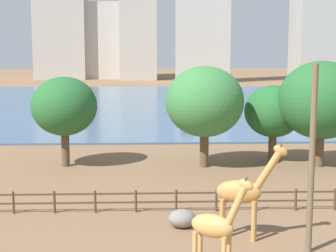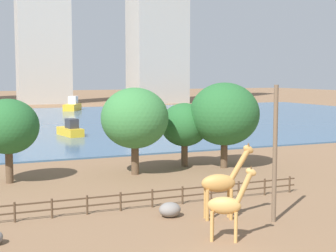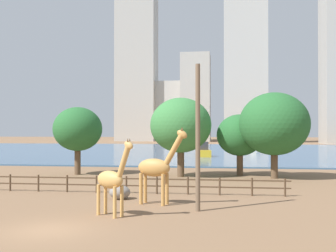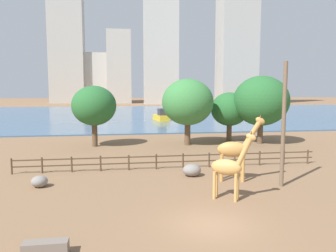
# 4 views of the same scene
# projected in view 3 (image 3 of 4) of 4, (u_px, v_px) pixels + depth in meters

# --- Properties ---
(ground_plane) EXTENTS (400.00, 400.00, 0.00)m
(ground_plane) POSITION_uv_depth(u_px,v_px,m) (189.00, 150.00, 99.19)
(ground_plane) COLOR brown
(harbor_water) EXTENTS (180.00, 86.00, 0.20)m
(harbor_water) POSITION_uv_depth(u_px,v_px,m) (188.00, 151.00, 96.22)
(harbor_water) COLOR #3D6084
(harbor_water) RESTS_ON ground
(giraffe_tall) EXTENTS (2.62, 1.90, 4.33)m
(giraffe_tall) POSITION_uv_depth(u_px,v_px,m) (112.00, 180.00, 23.21)
(giraffe_tall) COLOR tan
(giraffe_tall) RESTS_ON ground
(giraffe_companion) EXTENTS (3.52, 1.54, 4.95)m
(giraffe_companion) POSITION_uv_depth(u_px,v_px,m) (157.00, 168.00, 26.91)
(giraffe_companion) COLOR #C18C47
(giraffe_companion) RESTS_ON ground
(utility_pole) EXTENTS (0.28, 0.28, 8.66)m
(utility_pole) POSITION_uv_depth(u_px,v_px,m) (198.00, 137.00, 24.72)
(utility_pole) COLOR brown
(utility_pole) RESTS_ON ground
(boulder_by_pole) EXTENTS (1.45, 1.28, 0.96)m
(boulder_by_pole) POSITION_uv_depth(u_px,v_px,m) (120.00, 192.00, 28.98)
(boulder_by_pole) COLOR gray
(boulder_by_pole) RESTS_ON ground
(enclosure_fence) EXTENTS (26.12, 0.14, 1.30)m
(enclosure_fence) POSITION_uv_depth(u_px,v_px,m) (113.00, 183.00, 31.82)
(enclosure_fence) COLOR #4C3826
(enclosure_fence) RESTS_ON ground
(tree_left_large) EXTENTS (6.26, 6.26, 8.09)m
(tree_left_large) POSITION_uv_depth(u_px,v_px,m) (181.00, 125.00, 43.01)
(tree_left_large) COLOR brown
(tree_left_large) RESTS_ON ground
(tree_center_broad) EXTENTS (4.86, 4.86, 6.44)m
(tree_center_broad) POSITION_uv_depth(u_px,v_px,m) (240.00, 135.00, 44.23)
(tree_center_broad) COLOR brown
(tree_center_broad) RESTS_ON ground
(tree_right_tall) EXTENTS (5.24, 5.24, 7.25)m
(tree_right_tall) POSITION_uv_depth(u_px,v_px,m) (78.00, 129.00, 45.12)
(tree_right_tall) COLOR brown
(tree_right_tall) RESTS_ON ground
(tree_left_small) EXTENTS (6.91, 6.91, 8.50)m
(tree_left_small) POSITION_uv_depth(u_px,v_px,m) (274.00, 124.00, 41.51)
(tree_left_small) COLOR brown
(tree_left_small) RESTS_ON ground
(boat_ferry) EXTENTS (6.21, 8.52, 3.55)m
(boat_ferry) POSITION_uv_depth(u_px,v_px,m) (254.00, 142.00, 125.25)
(boat_ferry) COLOR gold
(boat_ferry) RESTS_ON harbor_water
(boat_sailboat) EXTENTS (3.01, 6.13, 2.59)m
(boat_sailboat) POSITION_uv_depth(u_px,v_px,m) (203.00, 151.00, 73.44)
(boat_sailboat) COLOR gold
(boat_sailboat) RESTS_ON harbor_water
(skyline_block_central) EXTENTS (12.28, 14.00, 37.24)m
(skyline_block_central) POSITION_uv_depth(u_px,v_px,m) (196.00, 98.00, 179.81)
(skyline_block_central) COLOR #ADA89E
(skyline_block_central) RESTS_ON ground
(skyline_tower_glass) EXTENTS (17.38, 13.03, 80.21)m
(skyline_tower_glass) POSITION_uv_depth(u_px,v_px,m) (137.00, 51.00, 188.09)
(skyline_tower_glass) COLOR #ADA89E
(skyline_tower_glass) RESTS_ON ground
(skyline_block_left) EXTENTS (16.37, 8.00, 63.10)m
(skyline_block_left) POSITION_uv_depth(u_px,v_px,m) (245.00, 60.00, 161.04)
(skyline_block_left) COLOR #B7B2A8
(skyline_block_left) RESTS_ON ground
(skyline_block_right) EXTENTS (15.38, 13.17, 26.41)m
(skyline_block_right) POSITION_uv_depth(u_px,v_px,m) (168.00, 112.00, 189.33)
(skyline_block_right) COLOR #B7B2A8
(skyline_block_right) RESTS_ON ground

